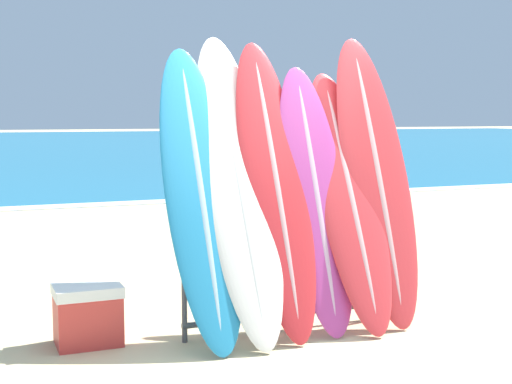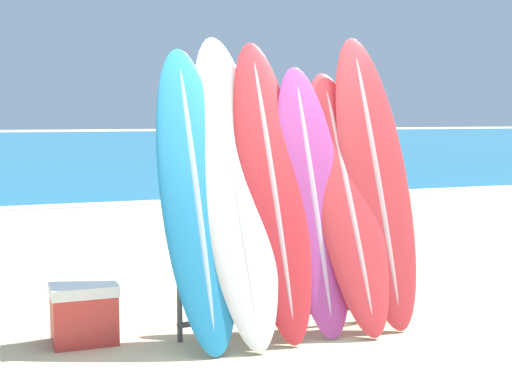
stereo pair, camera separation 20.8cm
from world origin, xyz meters
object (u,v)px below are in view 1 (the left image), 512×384
Objects in this scene: surfboard_slot_2 at (275,185)px; surfboard_rack at (296,263)px; surfboard_slot_5 at (376,177)px; person_near_water at (256,162)px; surfboard_slot_4 at (349,197)px; surfboard_slot_3 at (316,197)px; cooler_box at (88,314)px; surfboard_slot_0 at (200,193)px; surfboard_slot_1 at (238,183)px.

surfboard_rack is at bearing -12.48° from surfboard_slot_2.
surfboard_slot_2 is 0.88m from surfboard_slot_5.
person_near_water reaches higher than surfboard_rack.
surfboard_slot_5 is at bearing 10.20° from surfboard_slot_4.
surfboard_slot_3 is 1.89m from cooler_box.
person_near_water is 3.55× the size of cooler_box.
surfboard_slot_5 is at bearing 0.02° from surfboard_slot_0.
surfboard_slot_4 reaches higher than person_near_water.
surfboard_slot_2 is at bearing -0.33° from surfboard_slot_0.
cooler_box is (-2.26, 0.19, -0.92)m from surfboard_slot_5.
surfboard_slot_0 is 0.94× the size of surfboard_slot_5.
surfboard_slot_2 is 1.34× the size of person_near_water.
surfboard_slot_1 is at bearing 4.00° from surfboard_slot_0.
surfboard_rack is 0.84× the size of surfboard_slot_0.
surfboard_slot_0 is 0.91m from surfboard_slot_3.
person_near_water is at bearing 75.06° from surfboard_slot_4.
surfboard_slot_1 is 0.29m from surfboard_slot_2.
surfboard_slot_3 is at bearing -5.56° from surfboard_slot_1.
cooler_box is at bearing 171.63° from surfboard_rack.
surfboard_slot_2 is (-0.16, 0.04, 0.60)m from surfboard_rack.
surfboard_slot_1 is 1.14× the size of surfboard_slot_4.
surfboard_slot_1 is 5.91m from person_near_water.
surfboard_slot_3 is at bearing -175.99° from surfboard_slot_5.
surfboard_rack reaches higher than cooler_box.
surfboard_slot_5 is 4.89× the size of cooler_box.
surfboard_slot_2 is 1.10× the size of surfboard_slot_3.
surfboard_slot_2 is (0.29, -0.02, -0.02)m from surfboard_slot_1.
surfboard_slot_1 is 1.17m from surfboard_slot_5.
surfboard_slot_0 is at bearing 177.57° from surfboard_slot_3.
person_near_water is at bearing 72.28° from surfboard_slot_3.
surfboard_slot_2 reaches higher than surfboard_slot_3.
surfboard_slot_3 is 0.58m from surfboard_slot_5.
surfboard_slot_5 is (0.88, 0.00, 0.03)m from surfboard_slot_2.
cooler_box is (-1.09, 0.17, -0.91)m from surfboard_slot_1.
surfboard_slot_4 is (0.90, -0.07, -0.14)m from surfboard_slot_1.
person_near_water is (2.36, 5.42, -0.23)m from surfboard_slot_1.
surfboard_slot_5 reaches higher than surfboard_slot_4.
surfboard_slot_3 reaches higher than cooler_box.
surfboard_slot_1 is at bearing 172.41° from surfboard_rack.
surfboard_slot_1 is at bearing 175.56° from surfboard_slot_4.
surfboard_rack is 1.58m from cooler_box.
surfboard_rack is 0.91× the size of surfboard_slot_4.
surfboard_slot_3 is at bearing -0.02° from surfboard_rack.
surfboard_slot_2 is 0.62m from surfboard_slot_4.
surfboard_slot_1 is 1.43m from cooler_box.
cooler_box is at bearing -131.05° from person_near_water.
surfboard_slot_1 reaches higher than surfboard_slot_4.
surfboard_slot_4 is 0.87× the size of surfboard_slot_5.
surfboard_slot_4 is at bearing -2.33° from surfboard_slot_0.
person_near_water is at bearing 66.45° from surfboard_slot_1.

